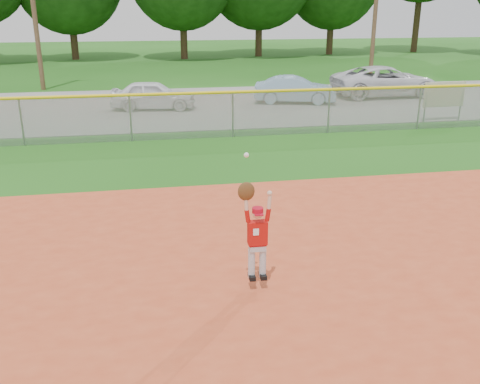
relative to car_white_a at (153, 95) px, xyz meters
name	(u,v)px	position (x,y,z in m)	size (l,w,h in m)	color
ground	(333,279)	(2.49, -15.38, -0.62)	(120.00, 120.00, 0.00)	#1D5513
parking_strip	(211,105)	(2.49, 0.62, -0.61)	(44.00, 10.00, 0.03)	slate
car_white_a	(153,95)	(0.00, 0.00, 0.00)	(1.40, 3.49, 1.19)	white
car_blue	(295,90)	(6.25, 0.38, -0.01)	(1.24, 3.56, 1.17)	#7D9FBB
car_white_b	(386,81)	(11.00, 1.39, 0.11)	(2.35, 5.10, 1.42)	silver
sponsor_sign	(444,95)	(10.69, -4.32, 0.36)	(1.68, 0.13, 1.49)	gray
outfield_fence	(233,111)	(2.49, -5.38, 0.26)	(40.06, 0.10, 1.55)	gray
ballplayer	(256,231)	(1.17, -15.47, 0.37)	(0.52, 0.22, 2.02)	silver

